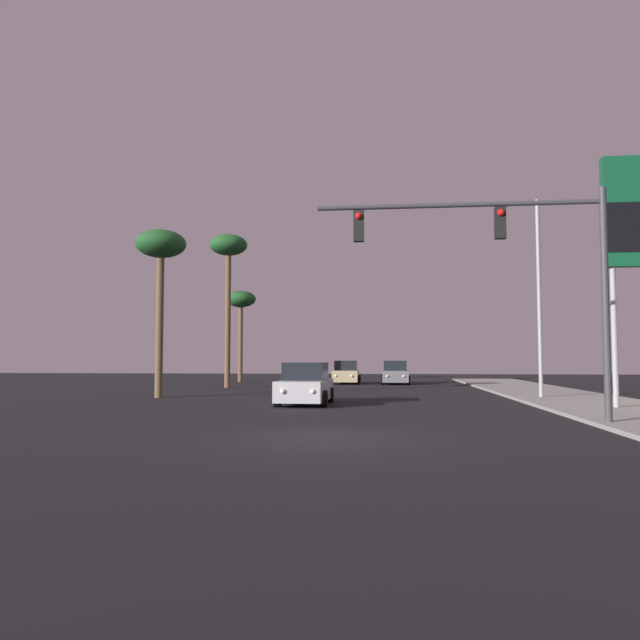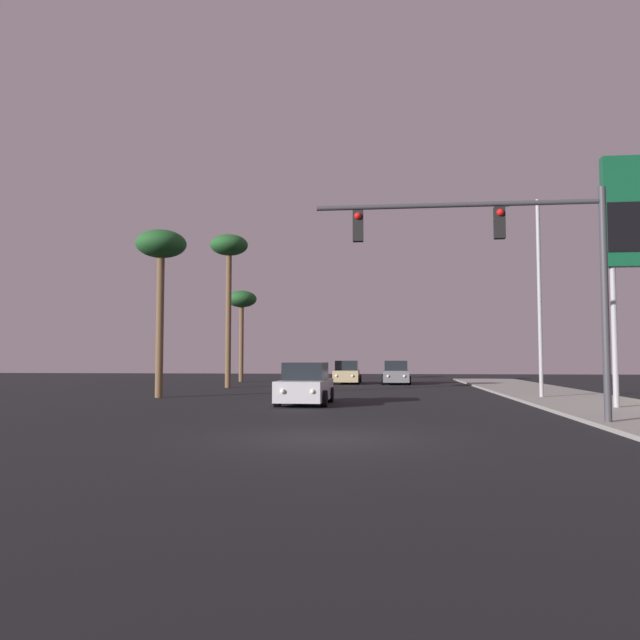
% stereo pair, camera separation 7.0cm
% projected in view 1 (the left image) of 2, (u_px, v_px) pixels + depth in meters
% --- Properties ---
extents(ground_plane, '(120.00, 120.00, 0.00)m').
position_uv_depth(ground_plane, '(326.00, 438.00, 14.44)').
color(ground_plane, black).
extents(sidewalk_right, '(5.00, 60.00, 0.12)m').
position_uv_depth(sidewalk_right, '(604.00, 406.00, 23.36)').
color(sidewalk_right, gray).
rests_on(sidewalk_right, ground).
extents(car_grey, '(2.04, 4.31, 1.68)m').
position_uv_depth(car_grey, '(395.00, 373.00, 44.79)').
color(car_grey, slate).
rests_on(car_grey, ground).
extents(car_silver, '(2.04, 4.33, 1.68)m').
position_uv_depth(car_silver, '(305.00, 385.00, 25.05)').
color(car_silver, '#B7B7BC').
rests_on(car_silver, ground).
extents(car_tan, '(2.04, 4.33, 1.68)m').
position_uv_depth(car_tan, '(346.00, 373.00, 45.39)').
color(car_tan, tan).
rests_on(car_tan, ground).
extents(traffic_light_mast, '(8.10, 0.36, 6.50)m').
position_uv_depth(traffic_light_mast, '(517.00, 254.00, 17.51)').
color(traffic_light_mast, '#38383D').
rests_on(traffic_light_mast, sidewalk_right).
extents(street_lamp, '(1.74, 0.24, 9.00)m').
position_uv_depth(street_lamp, '(536.00, 286.00, 28.35)').
color(street_lamp, '#99999E').
rests_on(street_lamp, sidewalk_right).
extents(gas_station_sign, '(2.00, 0.42, 9.00)m').
position_uv_depth(gas_station_sign, '(632.00, 225.00, 22.35)').
color(gas_station_sign, '#99999E').
rests_on(gas_station_sign, sidewalk_right).
extents(palm_tree_near, '(2.40, 2.40, 7.98)m').
position_uv_depth(palm_tree_near, '(161.00, 252.00, 29.75)').
color(palm_tree_near, brown).
rests_on(palm_tree_near, ground).
extents(palm_tree_mid, '(2.40, 2.40, 9.73)m').
position_uv_depth(palm_tree_mid, '(228.00, 254.00, 39.69)').
color(palm_tree_mid, brown).
rests_on(palm_tree_mid, ground).
extents(palm_tree_far, '(2.40, 2.40, 7.24)m').
position_uv_depth(palm_tree_far, '(241.00, 303.00, 49.65)').
color(palm_tree_far, brown).
rests_on(palm_tree_far, ground).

